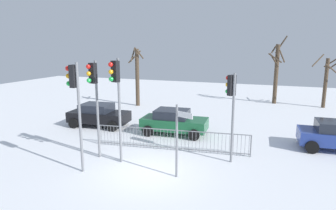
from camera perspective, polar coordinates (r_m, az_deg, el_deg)
name	(u,v)px	position (r m, az deg, el deg)	size (l,w,h in m)	color
ground_plane	(149,172)	(12.58, -3.76, -12.84)	(60.00, 60.00, 0.00)	white
traffic_light_foreground_left	(116,88)	(12.76, -9.93, 3.31)	(0.37, 0.55, 4.64)	slate
traffic_light_mid_right	(231,97)	(13.17, 12.13, 1.48)	(0.48, 0.45, 4.01)	slate
traffic_light_rear_left	(75,93)	(12.30, -17.46, 2.26)	(0.57, 0.32, 4.52)	slate
traffic_light_rear_right	(94,88)	(13.57, -14.08, 3.23)	(0.36, 0.56, 4.51)	slate
direction_sign_post	(178,137)	(11.55, 1.94, -6.26)	(0.75, 0.32, 2.95)	slate
pedestrian_guard_railing	(171,140)	(14.81, 0.56, -6.68)	(7.72, 0.97, 1.07)	slate
car_black_mid	(99,115)	(19.56, -13.26, -1.82)	(3.92, 2.18, 1.47)	black
car_green_far	(174,121)	(17.37, 1.13, -3.19)	(3.90, 2.14, 1.47)	#195933
bare_tree_left	(276,71)	(27.92, 20.17, 6.09)	(1.53, 1.55, 5.96)	#473828
bare_tree_centre	(137,76)	(25.43, -5.97, 5.66)	(1.45, 1.44, 4.97)	#473828
bare_tree_right	(326,80)	(27.75, 28.16, 4.22)	(2.19, 2.19, 4.42)	#473828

